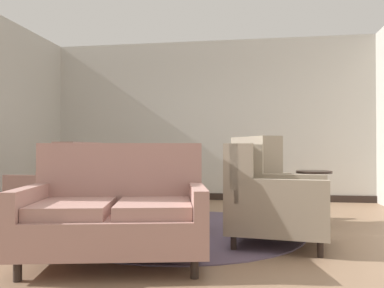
{
  "coord_description": "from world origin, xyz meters",
  "views": [
    {
      "loc": [
        0.8,
        -4.09,
        0.92
      ],
      "look_at": [
        0.11,
        0.41,
        0.98
      ],
      "focal_mm": 36.9,
      "sensor_mm": 36.0,
      "label": 1
    }
  ],
  "objects_px": {
    "settee": "(116,214)",
    "armchair_near_sideboard": "(270,202)",
    "side_table": "(314,192)",
    "armchair_beside_settee": "(62,191)",
    "armchair_foreground_right": "(169,186)",
    "coffee_table": "(163,195)",
    "armchair_near_window": "(269,188)",
    "porcelain_vase": "(161,176)"
  },
  "relations": [
    {
      "from": "settee",
      "to": "armchair_near_sideboard",
      "type": "bearing_deg",
      "value": 21.04
    },
    {
      "from": "settee",
      "to": "side_table",
      "type": "distance_m",
      "value": 2.75
    },
    {
      "from": "armchair_beside_settee",
      "to": "armchair_foreground_right",
      "type": "distance_m",
      "value": 1.44
    },
    {
      "from": "armchair_beside_settee",
      "to": "armchair_foreground_right",
      "type": "relative_size",
      "value": 0.92
    },
    {
      "from": "armchair_beside_settee",
      "to": "armchair_near_sideboard",
      "type": "relative_size",
      "value": 0.98
    },
    {
      "from": "armchair_foreground_right",
      "to": "coffee_table",
      "type": "bearing_deg",
      "value": 80.78
    },
    {
      "from": "armchair_near_window",
      "to": "armchair_near_sideboard",
      "type": "relative_size",
      "value": 1.1
    },
    {
      "from": "porcelain_vase",
      "to": "armchair_near_window",
      "type": "distance_m",
      "value": 1.38
    },
    {
      "from": "armchair_near_window",
      "to": "side_table",
      "type": "bearing_deg",
      "value": -99.6
    },
    {
      "from": "porcelain_vase",
      "to": "armchair_beside_settee",
      "type": "bearing_deg",
      "value": 173.24
    },
    {
      "from": "armchair_beside_settee",
      "to": "armchair_near_window",
      "type": "relative_size",
      "value": 0.89
    },
    {
      "from": "armchair_foreground_right",
      "to": "armchair_near_sideboard",
      "type": "relative_size",
      "value": 1.07
    },
    {
      "from": "armchair_foreground_right",
      "to": "armchair_near_window",
      "type": "bearing_deg",
      "value": 145.54
    },
    {
      "from": "armchair_foreground_right",
      "to": "armchair_near_sideboard",
      "type": "distance_m",
      "value": 1.93
    },
    {
      "from": "coffee_table",
      "to": "armchair_near_window",
      "type": "height_order",
      "value": "armchair_near_window"
    },
    {
      "from": "armchair_beside_settee",
      "to": "side_table",
      "type": "relative_size",
      "value": 1.54
    },
    {
      "from": "side_table",
      "to": "armchair_near_sideboard",
      "type": "bearing_deg",
      "value": -116.12
    },
    {
      "from": "armchair_foreground_right",
      "to": "armchair_near_sideboard",
      "type": "xyz_separation_m",
      "value": [
        1.31,
        -1.42,
        -0.01
      ]
    },
    {
      "from": "armchair_near_window",
      "to": "armchair_near_sideboard",
      "type": "xyz_separation_m",
      "value": [
        -0.03,
        -1.0,
        -0.03
      ]
    },
    {
      "from": "armchair_beside_settee",
      "to": "side_table",
      "type": "distance_m",
      "value": 3.09
    },
    {
      "from": "settee",
      "to": "armchair_foreground_right",
      "type": "xyz_separation_m",
      "value": [
        -0.03,
        2.24,
        0.02
      ]
    },
    {
      "from": "armchair_beside_settee",
      "to": "settee",
      "type": "bearing_deg",
      "value": 43.37
    },
    {
      "from": "porcelain_vase",
      "to": "armchair_foreground_right",
      "type": "height_order",
      "value": "armchair_foreground_right"
    },
    {
      "from": "coffee_table",
      "to": "armchair_foreground_right",
      "type": "bearing_deg",
      "value": 97.82
    },
    {
      "from": "coffee_table",
      "to": "porcelain_vase",
      "type": "xyz_separation_m",
      "value": [
        -0.01,
        -0.05,
        0.22
      ]
    },
    {
      "from": "armchair_foreground_right",
      "to": "armchair_beside_settee",
      "type": "bearing_deg",
      "value": 22.22
    },
    {
      "from": "coffee_table",
      "to": "settee",
      "type": "xyz_separation_m",
      "value": [
        -0.11,
        -1.23,
        -0.01
      ]
    },
    {
      "from": "armchair_near_window",
      "to": "armchair_beside_settee",
      "type": "bearing_deg",
      "value": 72.21
    },
    {
      "from": "porcelain_vase",
      "to": "settee",
      "type": "xyz_separation_m",
      "value": [
        -0.1,
        -1.18,
        -0.22
      ]
    },
    {
      "from": "settee",
      "to": "armchair_near_window",
      "type": "bearing_deg",
      "value": 42.61
    },
    {
      "from": "coffee_table",
      "to": "armchair_near_window",
      "type": "relative_size",
      "value": 0.84
    },
    {
      "from": "porcelain_vase",
      "to": "armchair_beside_settee",
      "type": "xyz_separation_m",
      "value": [
        -1.25,
        0.15,
        -0.19
      ]
    },
    {
      "from": "armchair_near_sideboard",
      "to": "settee",
      "type": "bearing_deg",
      "value": 131.3
    },
    {
      "from": "armchair_beside_settee",
      "to": "armchair_near_sideboard",
      "type": "distance_m",
      "value": 2.48
    },
    {
      "from": "coffee_table",
      "to": "porcelain_vase",
      "type": "distance_m",
      "value": 0.22
    },
    {
      "from": "porcelain_vase",
      "to": "armchair_foreground_right",
      "type": "distance_m",
      "value": 1.09
    },
    {
      "from": "armchair_beside_settee",
      "to": "side_table",
      "type": "xyz_separation_m",
      "value": [
        3.01,
        0.69,
        -0.04
      ]
    },
    {
      "from": "armchair_foreground_right",
      "to": "side_table",
      "type": "xyz_separation_m",
      "value": [
        1.9,
        -0.22,
        -0.03
      ]
    },
    {
      "from": "armchair_near_window",
      "to": "coffee_table",
      "type": "bearing_deg",
      "value": 87.2
    },
    {
      "from": "coffee_table",
      "to": "armchair_beside_settee",
      "type": "bearing_deg",
      "value": 175.43
    },
    {
      "from": "settee",
      "to": "armchair_beside_settee",
      "type": "xyz_separation_m",
      "value": [
        -1.15,
        1.33,
        0.03
      ]
    },
    {
      "from": "coffee_table",
      "to": "porcelain_vase",
      "type": "relative_size",
      "value": 3.06
    }
  ]
}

